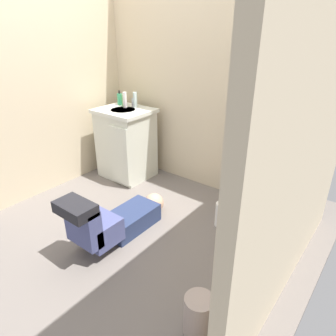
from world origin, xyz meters
TOP-DOWN VIEW (x-y plane):
  - ground_plane at (0.00, 0.00)m, footprint 2.99×2.93m
  - wall_back at (0.00, 1.00)m, footprint 2.65×0.08m
  - wall_left at (-1.29, 0.00)m, footprint 0.08×1.93m
  - wall_right at (1.29, 0.00)m, footprint 0.08×1.93m
  - toilet at (0.91, 0.70)m, footprint 0.36×0.46m
  - vanity_cabinet at (-0.81, 0.60)m, footprint 0.60×0.53m
  - faucet at (-0.81, 0.75)m, footprint 0.02×0.02m
  - person_plumber at (-0.03, -0.33)m, footprint 0.38×1.06m
  - tissue_box at (0.86, 0.79)m, footprint 0.22×0.11m
  - toiletry_bag at (1.01, 0.79)m, footprint 0.12×0.09m
  - soap_dispenser at (-1.00, 0.73)m, footprint 0.06×0.06m
  - bottle_green at (-0.91, 0.71)m, footprint 0.06×0.06m
  - bottle_white at (-0.85, 0.67)m, footprint 0.04×0.04m
  - bottle_clear at (-0.77, 0.75)m, footprint 0.05×0.05m
  - trash_can at (1.03, -0.66)m, footprint 0.18×0.18m
  - paper_towel_roll at (0.61, 0.38)m, footprint 0.11×0.11m

SIDE VIEW (x-z plane):
  - ground_plane at x=0.00m, z-range -0.04..0.00m
  - paper_towel_roll at x=0.61m, z-range 0.00..0.23m
  - trash_can at x=1.03m, z-range 0.00..0.27m
  - person_plumber at x=-0.03m, z-range -0.08..0.44m
  - toilet at x=0.91m, z-range -0.01..0.74m
  - vanity_cabinet at x=-0.81m, z-range 0.01..0.83m
  - tissue_box at x=0.86m, z-range 0.75..0.85m
  - toiletry_bag at x=1.01m, z-range 0.75..0.86m
  - faucet at x=-0.81m, z-range 0.82..0.92m
  - bottle_green at x=-0.91m, z-range 0.82..0.95m
  - soap_dispenser at x=-1.00m, z-range 0.80..0.97m
  - bottle_clear at x=-0.77m, z-range 0.82..0.99m
  - bottle_white at x=-0.85m, z-range 0.82..1.00m
  - wall_back at x=0.00m, z-range 0.00..2.40m
  - wall_left at x=-1.29m, z-range 0.00..2.40m
  - wall_right at x=1.29m, z-range 0.00..2.40m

